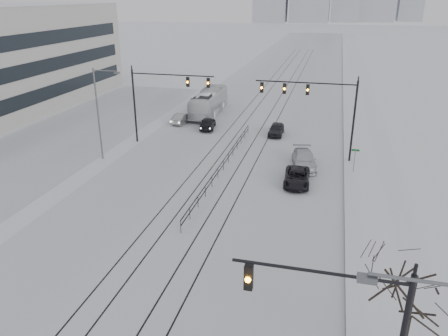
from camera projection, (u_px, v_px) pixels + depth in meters
road at (270, 100)px, 68.03m from camera, size 22.00×260.00×0.02m
sidewalk_east at (360, 105)px, 64.95m from camera, size 5.00×260.00×0.16m
curb at (343, 104)px, 65.52m from camera, size 0.10×260.00×0.12m
parking_strip at (65, 138)px, 50.04m from camera, size 14.00×60.00×0.03m
tram_rails at (245, 138)px, 50.01m from camera, size 5.30×180.00×0.01m
traffic_mast_near at (354, 327)px, 15.26m from camera, size 6.10×0.37×7.00m
traffic_mast_ne at (319, 103)px, 41.53m from camera, size 9.60×0.37×8.00m
traffic_mast_nw at (159, 93)px, 46.28m from camera, size 9.10×0.37×8.00m
street_light_west at (100, 108)px, 41.84m from camera, size 2.73×0.25×9.00m
bare_tree at (414, 287)px, 17.45m from camera, size 4.40×4.40×6.10m
median_fence at (223, 165)px, 40.82m from camera, size 0.06×24.00×1.00m
street_sign at (355, 157)px, 39.55m from camera, size 0.70×0.06×2.40m
sedan_sb_inner at (208, 123)px, 53.23m from camera, size 2.28×4.39×1.43m
sedan_sb_outer at (182, 118)px, 55.63m from camera, size 1.76×4.10×1.31m
sedan_nb_front at (297, 177)px, 37.71m from camera, size 2.37×4.74×1.29m
sedan_nb_right at (304, 160)px, 41.42m from camera, size 2.93×5.38×1.48m
sedan_nb_far at (276, 129)px, 50.94m from camera, size 1.66×4.06×1.38m
box_truck at (209, 102)px, 59.68m from camera, size 3.03×11.63×3.22m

